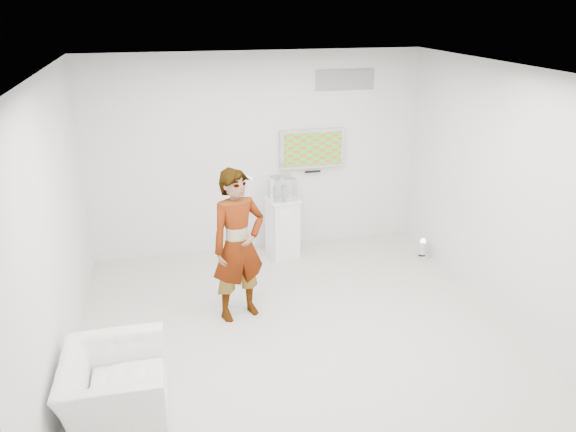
% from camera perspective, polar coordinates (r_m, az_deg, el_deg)
% --- Properties ---
extents(room, '(5.01, 5.01, 3.00)m').
position_cam_1_polar(room, '(6.11, 0.98, 0.48)').
color(room, beige).
rests_on(room, ground).
extents(tv, '(1.00, 0.08, 0.60)m').
position_cam_1_polar(tv, '(8.57, 2.47, 6.86)').
color(tv, silver).
rests_on(tv, room).
extents(logo_decal, '(0.90, 0.02, 0.30)m').
position_cam_1_polar(logo_decal, '(8.57, 5.82, 13.58)').
color(logo_decal, gray).
rests_on(logo_decal, room).
extents(person, '(0.79, 0.65, 1.88)m').
position_cam_1_polar(person, '(6.68, -5.08, -2.98)').
color(person, white).
rests_on(person, room).
extents(armchair, '(0.93, 1.06, 0.68)m').
position_cam_1_polar(armchair, '(5.58, -17.14, -16.41)').
color(armchair, white).
rests_on(armchair, room).
extents(pedestal, '(0.52, 0.52, 0.92)m').
position_cam_1_polar(pedestal, '(8.43, -0.55, -1.19)').
color(pedestal, white).
rests_on(pedestal, room).
extents(floor_uplight, '(0.25, 0.25, 0.30)m').
position_cam_1_polar(floor_uplight, '(8.69, 13.49, -3.28)').
color(floor_uplight, silver).
rests_on(floor_uplight, room).
extents(vitrine, '(0.38, 0.38, 0.33)m').
position_cam_1_polar(vitrine, '(8.21, -0.56, 2.85)').
color(vitrine, white).
rests_on(vitrine, pedestal).
extents(console, '(0.07, 0.16, 0.22)m').
position_cam_1_polar(console, '(8.23, -0.56, 2.48)').
color(console, white).
rests_on(console, pedestal).
extents(wii_remote, '(0.08, 0.13, 0.03)m').
position_cam_1_polar(wii_remote, '(6.65, -3.97, 3.86)').
color(wii_remote, white).
rests_on(wii_remote, person).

